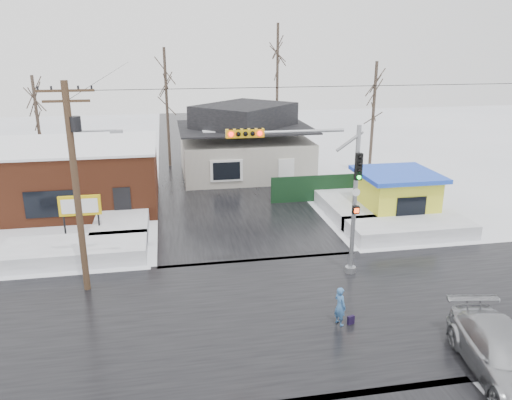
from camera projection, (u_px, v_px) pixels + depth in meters
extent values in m
plane|color=white|center=(282.00, 313.00, 20.08)|extent=(120.00, 120.00, 0.00)
cube|color=black|center=(282.00, 312.00, 20.08)|extent=(10.00, 120.00, 0.02)
cube|color=black|center=(282.00, 312.00, 20.08)|extent=(120.00, 10.00, 0.02)
cube|color=white|center=(76.00, 251.00, 24.98)|extent=(7.00, 3.00, 0.80)
cube|color=white|center=(410.00, 228.00, 28.06)|extent=(7.00, 3.00, 0.80)
cube|color=white|center=(124.00, 216.00, 30.01)|extent=(3.00, 8.00, 0.80)
cube|color=white|center=(345.00, 203.00, 32.41)|extent=(3.00, 8.00, 0.80)
cylinder|color=gray|center=(355.00, 202.00, 22.52)|extent=(0.20, 0.20, 7.00)
cylinder|color=gray|center=(350.00, 270.00, 23.53)|extent=(0.50, 0.50, 0.30)
cylinder|color=gray|center=(292.00, 132.00, 21.00)|extent=(4.60, 0.14, 0.14)
cube|color=gold|center=(245.00, 133.00, 20.66)|extent=(1.60, 0.28, 0.35)
sphere|color=#FF0C0C|center=(231.00, 134.00, 20.41)|extent=(0.20, 0.20, 0.20)
sphere|color=#FF0C0C|center=(260.00, 133.00, 20.61)|extent=(0.20, 0.20, 0.20)
cube|color=black|center=(359.00, 167.00, 21.81)|extent=(0.30, 0.22, 1.20)
sphere|color=#0CE533|center=(359.00, 177.00, 21.82)|extent=(0.18, 0.18, 0.18)
cube|color=black|center=(356.00, 210.00, 22.42)|extent=(0.30, 0.20, 0.35)
cylinder|color=#382619|center=(77.00, 192.00, 20.63)|extent=(0.28, 0.28, 9.00)
cube|color=#382619|center=(65.00, 91.00, 19.38)|extent=(2.20, 0.10, 0.10)
cube|color=#382619|center=(66.00, 101.00, 19.51)|extent=(1.80, 0.10, 0.10)
cylinder|color=black|center=(75.00, 124.00, 19.82)|extent=(0.44, 0.44, 0.60)
cylinder|color=gray|center=(93.00, 131.00, 20.02)|extent=(1.80, 0.08, 0.08)
cube|color=gray|center=(116.00, 131.00, 20.19)|extent=(0.50, 0.22, 0.12)
cube|color=brown|center=(63.00, 177.00, 32.59)|extent=(12.00, 8.00, 4.00)
cube|color=white|center=(59.00, 146.00, 31.97)|extent=(12.20, 8.20, 0.15)
cube|color=black|center=(52.00, 204.00, 29.00)|extent=(3.00, 0.08, 1.60)
cube|color=black|center=(123.00, 205.00, 29.78)|extent=(1.00, 0.08, 2.20)
cylinder|color=black|center=(65.00, 226.00, 27.02)|extent=(0.10, 0.10, 1.80)
cylinder|color=black|center=(99.00, 224.00, 27.33)|extent=(0.10, 0.10, 1.80)
cube|color=gold|center=(80.00, 205.00, 26.84)|extent=(2.20, 0.18, 1.10)
cube|color=white|center=(80.00, 206.00, 26.74)|extent=(1.90, 0.02, 0.80)
cube|color=#B3ADA2|center=(245.00, 156.00, 40.59)|extent=(10.00, 8.00, 3.00)
cube|color=black|center=(244.00, 127.00, 39.86)|extent=(10.40, 8.40, 0.12)
pyramid|color=black|center=(244.00, 115.00, 39.57)|extent=(9.00, 7.00, 1.80)
cube|color=brown|center=(281.00, 112.00, 41.04)|extent=(0.70, 0.70, 1.40)
cube|color=white|center=(226.00, 171.00, 36.48)|extent=(2.40, 0.12, 1.60)
cube|color=yellow|center=(396.00, 197.00, 30.69)|extent=(4.00, 4.00, 2.60)
cube|color=#1B31CA|center=(398.00, 174.00, 30.25)|extent=(4.60, 4.60, 0.25)
cube|color=black|center=(411.00, 207.00, 28.78)|extent=(1.80, 0.06, 1.20)
cube|color=black|center=(328.00, 188.00, 34.04)|extent=(8.00, 0.12, 1.80)
cylinder|color=#332821|center=(167.00, 109.00, 42.25)|extent=(0.24, 0.24, 10.00)
cylinder|color=#332821|center=(277.00, 92.00, 45.53)|extent=(0.24, 0.24, 12.00)
cylinder|color=#332821|center=(373.00, 120.00, 39.52)|extent=(0.24, 0.24, 9.00)
cylinder|color=#332821|center=(39.00, 128.00, 38.97)|extent=(0.24, 0.24, 8.00)
imported|color=#39669F|center=(340.00, 306.00, 19.02)|extent=(0.55, 0.66, 1.56)
imported|color=#A1A3A8|center=(503.00, 355.00, 16.09)|extent=(3.05, 5.65, 1.56)
cube|color=black|center=(351.00, 320.00, 19.19)|extent=(0.30, 0.20, 0.35)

